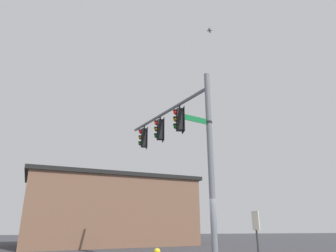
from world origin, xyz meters
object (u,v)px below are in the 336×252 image
at_px(traffic_light_mid_inner, 160,130).
at_px(street_name_sign, 202,121).
at_px(historical_marker, 256,229).
at_px(traffic_light_nearest_pole, 179,120).
at_px(bird_flying, 210,30).
at_px(traffic_light_mid_outer, 144,138).

xyz_separation_m(traffic_light_mid_inner, street_name_sign, (-3.73, -1.12, -0.75)).
relative_size(street_name_sign, historical_marker, 0.58).
bearing_deg(historical_marker, street_name_sign, 118.31).
relative_size(traffic_light_nearest_pole, street_name_sign, 1.06).
relative_size(traffic_light_nearest_pole, bird_flying, 3.17).
xyz_separation_m(street_name_sign, bird_flying, (1.18, -0.96, 5.25)).
distance_m(street_name_sign, bird_flying, 5.47).
bearing_deg(traffic_light_mid_inner, street_name_sign, -163.25).
bearing_deg(traffic_light_mid_outer, traffic_light_nearest_pole, -158.15).
relative_size(street_name_sign, bird_flying, 2.98).
height_order(traffic_light_nearest_pole, bird_flying, bird_flying).
bearing_deg(traffic_light_mid_outer, bird_flying, -146.87).
xyz_separation_m(bird_flying, historical_marker, (0.21, -1.64, -9.34)).
bearing_deg(bird_flying, street_name_sign, 141.04).
bearing_deg(traffic_light_mid_outer, historical_marker, -132.38).
xyz_separation_m(traffic_light_nearest_pole, traffic_light_mid_outer, (3.34, 1.34, 0.00)).
height_order(traffic_light_mid_outer, street_name_sign, traffic_light_mid_outer).
height_order(traffic_light_nearest_pole, street_name_sign, traffic_light_nearest_pole).
relative_size(traffic_light_nearest_pole, historical_marker, 0.62).
xyz_separation_m(traffic_light_mid_outer, historical_marker, (-4.00, -4.38, -4.84)).
bearing_deg(street_name_sign, traffic_light_mid_inner, 16.75).
height_order(traffic_light_nearest_pole, historical_marker, traffic_light_nearest_pole).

